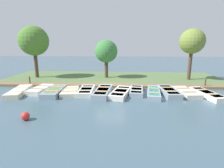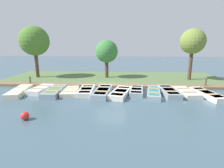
{
  "view_description": "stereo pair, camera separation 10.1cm",
  "coord_description": "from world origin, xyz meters",
  "views": [
    {
      "loc": [
        14.66,
        0.94,
        3.92
      ],
      "look_at": [
        0.63,
        0.16,
        0.65
      ],
      "focal_mm": 28.0,
      "sensor_mm": 36.0,
      "label": 1
    },
    {
      "loc": [
        14.66,
        1.04,
        3.92
      ],
      "look_at": [
        0.63,
        0.16,
        0.65
      ],
      "focal_mm": 28.0,
      "sensor_mm": 36.0,
      "label": 2
    }
  ],
  "objects": [
    {
      "name": "buoy",
      "position": [
        6.43,
        -4.06,
        0.22
      ],
      "size": [
        0.44,
        0.44,
        0.44
      ],
      "color": "red",
      "rests_on": "ground_plane"
    },
    {
      "name": "ground_plane",
      "position": [
        0.0,
        0.0,
        0.0
      ],
      "size": [
        80.0,
        80.0,
        0.0
      ],
      "primitive_type": "plane",
      "color": "#425B6B"
    },
    {
      "name": "rowboat_6",
      "position": [
        1.6,
        0.89,
        0.19
      ],
      "size": [
        3.38,
        1.87,
        0.39
      ],
      "rotation": [
        0.0,
        0.0,
        -0.23
      ],
      "color": "silver",
      "rests_on": "ground_plane"
    },
    {
      "name": "mooring_post_near",
      "position": [
        -1.17,
        -7.82,
        0.44
      ],
      "size": [
        0.13,
        0.13,
        0.87
      ],
      "color": "brown",
      "rests_on": "ground_plane"
    },
    {
      "name": "rowboat_10",
      "position": [
        1.12,
        6.01,
        0.18
      ],
      "size": [
        3.04,
        1.49,
        0.37
      ],
      "rotation": [
        0.0,
        0.0,
        0.11
      ],
      "color": "beige",
      "rests_on": "ground_plane"
    },
    {
      "name": "rowboat_0",
      "position": [
        1.67,
        -7.21,
        0.19
      ],
      "size": [
        3.51,
        1.65,
        0.39
      ],
      "rotation": [
        0.0,
        0.0,
        0.18
      ],
      "color": "beige",
      "rests_on": "ground_plane"
    },
    {
      "name": "park_tree_left",
      "position": [
        -4.89,
        -0.79,
        3.02
      ],
      "size": [
        2.49,
        2.49,
        4.31
      ],
      "color": "#4C3828",
      "rests_on": "ground_plane"
    },
    {
      "name": "rowboat_1",
      "position": [
        1.03,
        -5.74,
        0.2
      ],
      "size": [
        2.76,
        1.39,
        0.41
      ],
      "rotation": [
        0.0,
        0.0,
        -0.1
      ],
      "color": "silver",
      "rests_on": "ground_plane"
    },
    {
      "name": "rowboat_11",
      "position": [
        1.61,
        7.4,
        0.19
      ],
      "size": [
        3.46,
        1.59,
        0.39
      ],
      "rotation": [
        0.0,
        0.0,
        0.19
      ],
      "color": "silver",
      "rests_on": "ground_plane"
    },
    {
      "name": "park_tree_center",
      "position": [
        -4.23,
        8.15,
        4.08
      ],
      "size": [
        2.56,
        2.56,
        5.42
      ],
      "color": "#4C3828",
      "rests_on": "ground_plane"
    },
    {
      "name": "rowboat_2",
      "position": [
        1.58,
        -4.38,
        0.21
      ],
      "size": [
        3.21,
        1.33,
        0.43
      ],
      "rotation": [
        0.0,
        0.0,
        0.05
      ],
      "color": "#8C9EA8",
      "rests_on": "ground_plane"
    },
    {
      "name": "rowboat_8",
      "position": [
        1.39,
        3.46,
        0.19
      ],
      "size": [
        3.62,
        1.49,
        0.39
      ],
      "rotation": [
        0.0,
        0.0,
        -0.16
      ],
      "color": "#8C9EA8",
      "rests_on": "ground_plane"
    },
    {
      "name": "rowboat_9",
      "position": [
        1.2,
        4.68,
        0.22
      ],
      "size": [
        3.22,
        1.2,
        0.44
      ],
      "rotation": [
        0.0,
        0.0,
        0.04
      ],
      "color": "#8C9EA8",
      "rests_on": "ground_plane"
    },
    {
      "name": "rowboat_4",
      "position": [
        1.22,
        -1.88,
        0.19
      ],
      "size": [
        2.91,
        1.24,
        0.39
      ],
      "rotation": [
        0.0,
        0.0,
        0.05
      ],
      "color": "silver",
      "rests_on": "ground_plane"
    },
    {
      "name": "shore_bank",
      "position": [
        -5.0,
        0.0,
        0.07
      ],
      "size": [
        8.0,
        24.0,
        0.13
      ],
      "color": "#567042",
      "rests_on": "ground_plane"
    },
    {
      "name": "rowboat_7",
      "position": [
        1.0,
        2.15,
        0.19
      ],
      "size": [
        2.83,
        1.28,
        0.38
      ],
      "rotation": [
        0.0,
        0.0,
        -0.1
      ],
      "color": "#8C9EA8",
      "rests_on": "ground_plane"
    },
    {
      "name": "rowboat_3",
      "position": [
        1.31,
        -3.21,
        0.16
      ],
      "size": [
        2.8,
        1.63,
        0.33
      ],
      "rotation": [
        0.0,
        0.0,
        0.16
      ],
      "color": "beige",
      "rests_on": "ground_plane"
    },
    {
      "name": "park_tree_far_left",
      "position": [
        -4.58,
        -8.75,
        4.17
      ],
      "size": [
        3.24,
        3.24,
        5.82
      ],
      "color": "#4C3828",
      "rests_on": "ground_plane"
    },
    {
      "name": "dock_walkway",
      "position": [
        -1.17,
        0.0,
        0.1
      ],
      "size": [
        1.21,
        23.49,
        0.2
      ],
      "color": "brown",
      "rests_on": "ground_plane"
    },
    {
      "name": "mooring_post_far",
      "position": [
        -1.17,
        8.51,
        0.44
      ],
      "size": [
        0.13,
        0.13,
        0.87
      ],
      "color": "brown",
      "rests_on": "ground_plane"
    },
    {
      "name": "rowboat_5",
      "position": [
        1.47,
        -0.51,
        0.22
      ],
      "size": [
        3.55,
        1.35,
        0.44
      ],
      "rotation": [
        0.0,
        0.0,
        -0.07
      ],
      "color": "#8C9EA8",
      "rests_on": "ground_plane"
    }
  ]
}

